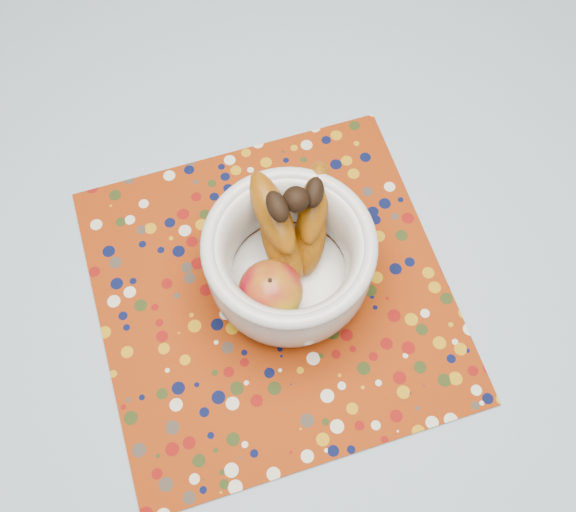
{
  "coord_description": "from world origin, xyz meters",
  "views": [
    {
      "loc": [
        -0.08,
        -0.4,
        1.59
      ],
      "look_at": [
        0.0,
        -0.08,
        0.84
      ],
      "focal_mm": 42.0,
      "sensor_mm": 36.0,
      "label": 1
    }
  ],
  "objects": [
    {
      "name": "fruit_bowl",
      "position": [
        0.01,
        -0.08,
        0.84
      ],
      "size": [
        0.21,
        0.22,
        0.18
      ],
      "color": "silver",
      "rests_on": "placemat"
    },
    {
      "name": "placemat",
      "position": [
        -0.02,
        -0.1,
        0.76
      ],
      "size": [
        0.47,
        0.47,
        0.0
      ],
      "primitive_type": "cube",
      "rotation": [
        0.0,
        0.0,
        0.05
      ],
      "color": "maroon",
      "rests_on": "tablecloth"
    },
    {
      "name": "table",
      "position": [
        0.0,
        0.0,
        0.67
      ],
      "size": [
        1.2,
        1.2,
        0.75
      ],
      "color": "brown",
      "rests_on": "ground"
    },
    {
      "name": "tablecloth",
      "position": [
        0.0,
        0.0,
        0.76
      ],
      "size": [
        1.32,
        1.32,
        0.01
      ],
      "primitive_type": "cube",
      "color": "#6184A2",
      "rests_on": "table"
    }
  ]
}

